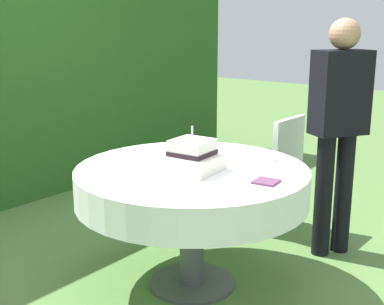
# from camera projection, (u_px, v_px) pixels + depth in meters

# --- Properties ---
(ground_plane) EXTENTS (20.00, 20.00, 0.00)m
(ground_plane) POSITION_uv_depth(u_px,v_px,m) (192.00, 284.00, 3.21)
(ground_plane) COLOR #547A3D
(cake_table) EXTENTS (1.37, 1.37, 0.75)m
(cake_table) POSITION_uv_depth(u_px,v_px,m) (192.00, 185.00, 3.05)
(cake_table) COLOR #4C4C51
(cake_table) RESTS_ON ground_plane
(wedding_cake) EXTENTS (0.32, 0.32, 0.26)m
(wedding_cake) POSITION_uv_depth(u_px,v_px,m) (192.00, 157.00, 2.94)
(wedding_cake) COLOR white
(wedding_cake) RESTS_ON cake_table
(serving_plate_near) EXTENTS (0.10, 0.10, 0.01)m
(serving_plate_near) POSITION_uv_depth(u_px,v_px,m) (269.00, 159.00, 3.18)
(serving_plate_near) COLOR white
(serving_plate_near) RESTS_ON cake_table
(serving_plate_far) EXTENTS (0.11, 0.11, 0.01)m
(serving_plate_far) POSITION_uv_depth(u_px,v_px,m) (109.00, 164.00, 3.08)
(serving_plate_far) COLOR white
(serving_plate_far) RESTS_ON cake_table
(napkin_stack) EXTENTS (0.14, 0.14, 0.01)m
(napkin_stack) POSITION_uv_depth(u_px,v_px,m) (266.00, 182.00, 2.74)
(napkin_stack) COLOR #603856
(napkin_stack) RESTS_ON cake_table
(garden_chair) EXTENTS (0.40, 0.40, 0.89)m
(garden_chair) POSITION_uv_depth(u_px,v_px,m) (276.00, 162.00, 3.93)
(garden_chair) COLOR white
(garden_chair) RESTS_ON ground_plane
(standing_person) EXTENTS (0.41, 0.36, 1.60)m
(standing_person) POSITION_uv_depth(u_px,v_px,m) (338.00, 122.00, 3.43)
(standing_person) COLOR black
(standing_person) RESTS_ON ground_plane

